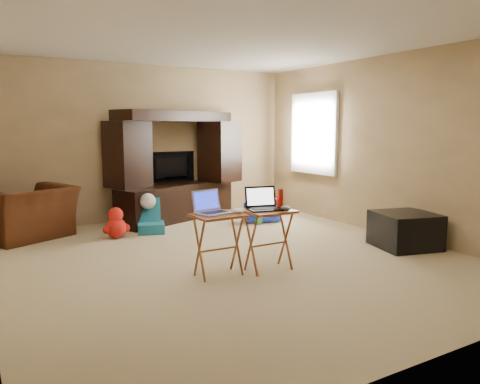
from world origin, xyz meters
TOP-DOWN VIEW (x-y plane):
  - floor at (0.00, 0.00)m, footprint 5.50×5.50m
  - ceiling at (0.00, 0.00)m, footprint 5.50×5.50m
  - wall_back at (0.00, 2.75)m, footprint 5.00×0.00m
  - wall_front at (0.00, -2.75)m, footprint 5.00×0.00m
  - wall_right at (2.50, 0.00)m, footprint 0.00×5.50m
  - window_pane at (2.48, 1.55)m, footprint 0.00×1.20m
  - window_frame at (2.46, 1.55)m, footprint 0.06×1.14m
  - entertainment_center at (0.36, 2.45)m, footprint 2.20×1.27m
  - television at (0.36, 2.66)m, footprint 0.90×0.13m
  - recliner at (-1.92, 2.24)m, footprint 1.40×1.33m
  - child_rocker at (-0.35, 1.73)m, footprint 0.49×0.52m
  - plush_toy at (-0.87, 1.67)m, footprint 0.39×0.32m
  - push_toy at (1.46, 1.57)m, footprint 0.65×0.56m
  - ottoman at (2.13, -0.70)m, footprint 0.84×0.84m
  - tray_table_left at (-0.43, -0.50)m, footprint 0.49×0.40m
  - tray_table_right at (0.11, -0.60)m, footprint 0.50×0.40m
  - laptop_left at (-0.46, -0.47)m, footprint 0.38×0.33m
  - laptop_right at (0.07, -0.58)m, footprint 0.39×0.35m
  - mouse_left at (-0.24, -0.57)m, footprint 0.12×0.15m
  - mouse_right at (0.24, -0.72)m, footprint 0.10×0.14m
  - water_bottle at (0.31, -0.52)m, footprint 0.06×0.06m

SIDE VIEW (x-z plane):
  - floor at x=0.00m, z-range 0.00..0.00m
  - push_toy at x=1.46m, z-range 0.00..0.42m
  - plush_toy at x=-0.87m, z-range 0.00..0.43m
  - ottoman at x=2.13m, z-range 0.00..0.44m
  - child_rocker at x=-0.35m, z-range 0.00..0.50m
  - tray_table_left at x=-0.43m, z-range 0.00..0.64m
  - tray_table_right at x=0.11m, z-range 0.00..0.65m
  - recliner at x=-1.92m, z-range 0.00..0.71m
  - mouse_left at x=-0.24m, z-range 0.64..0.69m
  - mouse_right at x=0.24m, z-range 0.65..0.70m
  - water_bottle at x=0.31m, z-range 0.65..0.85m
  - laptop_left at x=-0.46m, z-range 0.64..0.88m
  - laptop_right at x=0.07m, z-range 0.65..0.89m
  - television at x=0.36m, z-range 0.59..1.10m
  - entertainment_center at x=0.36m, z-range 0.00..1.76m
  - wall_back at x=0.00m, z-range -1.25..3.75m
  - wall_front at x=0.00m, z-range -1.25..3.75m
  - wall_right at x=2.50m, z-range -1.50..4.00m
  - window_pane at x=2.48m, z-range 0.80..2.00m
  - window_frame at x=2.46m, z-range 0.73..2.07m
  - ceiling at x=0.00m, z-range 2.50..2.50m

